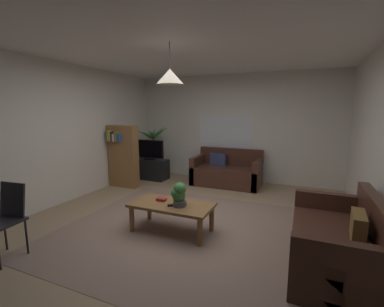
{
  "coord_description": "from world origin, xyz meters",
  "views": [
    {
      "loc": [
        1.58,
        -3.4,
        1.7
      ],
      "look_at": [
        0.0,
        0.3,
        1.05
      ],
      "focal_mm": 24.23,
      "sensor_mm": 36.0,
      "label": 1
    }
  ],
  "objects": [
    {
      "name": "pendant_lamp",
      "position": [
        -0.06,
        -0.29,
        2.15
      ],
      "size": [
        0.37,
        0.37,
        0.54
      ],
      "color": "black"
    },
    {
      "name": "couch_right_side",
      "position": [
        2.01,
        -0.38,
        0.27
      ],
      "size": [
        0.85,
        1.53,
        0.82
      ],
      "rotation": [
        0.0,
        0.0,
        -1.57
      ],
      "color": "#47281E",
      "rests_on": "ground"
    },
    {
      "name": "remote_on_table_1",
      "position": [
        0.1,
        -0.22,
        0.43
      ],
      "size": [
        0.13,
        0.16,
        0.02
      ],
      "primitive_type": "cube",
      "rotation": [
        0.0,
        0.0,
        0.55
      ],
      "color": "black",
      "rests_on": "coffee_table"
    },
    {
      "name": "coffee_table",
      "position": [
        -0.06,
        -0.29,
        0.35
      ],
      "size": [
        1.16,
        0.58,
        0.41
      ],
      "color": "olive",
      "rests_on": "ground"
    },
    {
      "name": "remote_on_table_0",
      "position": [
        -0.0,
        -0.36,
        0.43
      ],
      "size": [
        0.16,
        0.13,
        0.02
      ],
      "primitive_type": "cube",
      "rotation": [
        0.0,
        0.0,
        5.31
      ],
      "color": "black",
      "rests_on": "coffee_table"
    },
    {
      "name": "book_on_table_1",
      "position": [
        -0.25,
        -0.25,
        0.45
      ],
      "size": [
        0.14,
        0.09,
        0.02
      ],
      "primitive_type": "cube",
      "rotation": [
        0.0,
        0.0,
        -0.03
      ],
      "color": "#B22D2D",
      "rests_on": "coffee_table"
    },
    {
      "name": "potted_palm_corner",
      "position": [
        -2.08,
        2.54,
        0.62
      ],
      "size": [
        0.87,
        0.82,
        1.36
      ],
      "color": "#4C4C51",
      "rests_on": "ground"
    },
    {
      "name": "couch_under_window",
      "position": [
        -0.01,
        2.39,
        0.27
      ],
      "size": [
        1.55,
        0.85,
        0.82
      ],
      "color": "#47281E",
      "rests_on": "ground"
    },
    {
      "name": "potted_plant_on_table",
      "position": [
        0.07,
        -0.33,
        0.59
      ],
      "size": [
        0.21,
        0.2,
        0.34
      ],
      "color": "#4C4C51",
      "rests_on": "coffee_table"
    },
    {
      "name": "folding_chair",
      "position": [
        -1.54,
        -1.63,
        0.51
      ],
      "size": [
        0.44,
        0.46,
        0.87
      ],
      "color": "black",
      "rests_on": "ground"
    },
    {
      "name": "window_pane",
      "position": [
        -0.21,
        2.87,
        1.16
      ],
      "size": [
        1.32,
        0.01,
        0.94
      ],
      "primitive_type": "cube",
      "color": "white"
    },
    {
      "name": "bookshelf_corner",
      "position": [
        -2.13,
        1.29,
        0.72
      ],
      "size": [
        0.7,
        0.31,
        1.4
      ],
      "color": "olive",
      "rests_on": "ground"
    },
    {
      "name": "tv_stand",
      "position": [
        -1.94,
        2.13,
        0.25
      ],
      "size": [
        0.9,
        0.44,
        0.5
      ],
      "primitive_type": "cube",
      "color": "black",
      "rests_on": "ground"
    },
    {
      "name": "floor",
      "position": [
        0.0,
        0.0,
        -0.01
      ],
      "size": [
        4.99,
        5.75,
        0.02
      ],
      "primitive_type": "cube",
      "color": "#9E8466",
      "rests_on": "ground"
    },
    {
      "name": "ceiling",
      "position": [
        0.0,
        0.0,
        2.6
      ],
      "size": [
        4.99,
        5.75,
        0.02
      ],
      "primitive_type": "cube",
      "color": "white"
    },
    {
      "name": "wall_back",
      "position": [
        0.0,
        2.91,
        1.3
      ],
      "size": [
        5.11,
        0.06,
        2.59
      ],
      "primitive_type": "cube",
      "color": "silver",
      "rests_on": "ground"
    },
    {
      "name": "wall_left",
      "position": [
        -2.52,
        0.0,
        1.3
      ],
      "size": [
        0.06,
        5.75,
        2.59
      ],
      "primitive_type": "cube",
      "color": "silver",
      "rests_on": "ground"
    },
    {
      "name": "book_on_table_0",
      "position": [
        -0.26,
        -0.23,
        0.43
      ],
      "size": [
        0.17,
        0.12,
        0.02
      ],
      "primitive_type": "cube",
      "rotation": [
        0.0,
        0.0,
        0.26
      ],
      "color": "#B22D2D",
      "rests_on": "coffee_table"
    },
    {
      "name": "rug",
      "position": [
        0.0,
        -0.2,
        0.0
      ],
      "size": [
        3.24,
        3.16,
        0.01
      ],
      "primitive_type": "cube",
      "color": "gray",
      "rests_on": "ground"
    },
    {
      "name": "tv",
      "position": [
        -1.94,
        2.1,
        0.75
      ],
      "size": [
        0.8,
        0.16,
        0.5
      ],
      "color": "black",
      "rests_on": "tv_stand"
    }
  ]
}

